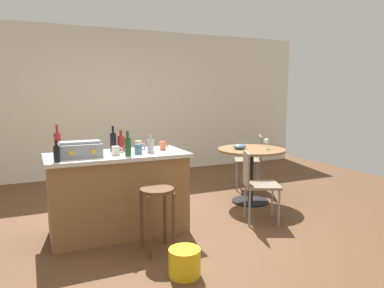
{
  "coord_description": "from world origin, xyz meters",
  "views": [
    {
      "loc": [
        -1.46,
        -3.85,
        1.53
      ],
      "look_at": [
        0.34,
        0.1,
        0.92
      ],
      "focal_mm": 33.66,
      "sensor_mm": 36.0,
      "label": 1
    }
  ],
  "objects_px": {
    "bottle_4": "(128,146)",
    "wine_glass": "(266,141)",
    "kitchen_island": "(118,193)",
    "bottle_6": "(128,144)",
    "cup_0": "(138,145)",
    "bottle_1": "(151,146)",
    "bottle_3": "(121,143)",
    "bottle_0": "(57,153)",
    "plastic_bucket": "(185,262)",
    "bottle_2": "(58,143)",
    "wooden_stool": "(157,206)",
    "bottle_5": "(113,142)",
    "cup_3": "(138,149)",
    "folding_chair_far": "(256,181)",
    "toolbox": "(80,150)",
    "cup_2": "(163,146)",
    "folding_chair_near": "(252,157)",
    "dining_table": "(251,162)",
    "serving_bowl": "(240,147)",
    "cup_1": "(116,151)"
  },
  "relations": [
    {
      "from": "bottle_4",
      "to": "wine_glass",
      "type": "height_order",
      "value": "bottle_4"
    },
    {
      "from": "kitchen_island",
      "to": "bottle_6",
      "type": "relative_size",
      "value": 6.26
    },
    {
      "from": "kitchen_island",
      "to": "cup_0",
      "type": "height_order",
      "value": "cup_0"
    },
    {
      "from": "bottle_1",
      "to": "bottle_3",
      "type": "relative_size",
      "value": 0.84
    },
    {
      "from": "bottle_0",
      "to": "plastic_bucket",
      "type": "height_order",
      "value": "bottle_0"
    },
    {
      "from": "bottle_2",
      "to": "cup_0",
      "type": "height_order",
      "value": "bottle_2"
    },
    {
      "from": "wooden_stool",
      "to": "bottle_5",
      "type": "bearing_deg",
      "value": 106.15
    },
    {
      "from": "wine_glass",
      "to": "bottle_4",
      "type": "bearing_deg",
      "value": -167.96
    },
    {
      "from": "bottle_4",
      "to": "cup_3",
      "type": "distance_m",
      "value": 0.16
    },
    {
      "from": "folding_chair_far",
      "to": "bottle_5",
      "type": "distance_m",
      "value": 1.73
    },
    {
      "from": "bottle_0",
      "to": "cup_0",
      "type": "relative_size",
      "value": 1.8
    },
    {
      "from": "bottle_6",
      "to": "wooden_stool",
      "type": "bearing_deg",
      "value": -81.36
    },
    {
      "from": "bottle_6",
      "to": "wine_glass",
      "type": "relative_size",
      "value": 1.66
    },
    {
      "from": "kitchen_island",
      "to": "bottle_3",
      "type": "relative_size",
      "value": 6.35
    },
    {
      "from": "wooden_stool",
      "to": "kitchen_island",
      "type": "bearing_deg",
      "value": 109.77
    },
    {
      "from": "toolbox",
      "to": "cup_0",
      "type": "distance_m",
      "value": 0.7
    },
    {
      "from": "bottle_1",
      "to": "cup_2",
      "type": "distance_m",
      "value": 0.22
    },
    {
      "from": "bottle_6",
      "to": "cup_0",
      "type": "xyz_separation_m",
      "value": [
        0.15,
        0.11,
        -0.04
      ]
    },
    {
      "from": "bottle_1",
      "to": "folding_chair_near",
      "type": "bearing_deg",
      "value": 27.11
    },
    {
      "from": "dining_table",
      "to": "bottle_2",
      "type": "xyz_separation_m",
      "value": [
        -2.54,
        -0.12,
        0.43
      ]
    },
    {
      "from": "wooden_stool",
      "to": "serving_bowl",
      "type": "xyz_separation_m",
      "value": [
        1.56,
        1.03,
        0.34
      ]
    },
    {
      "from": "toolbox",
      "to": "kitchen_island",
      "type": "bearing_deg",
      "value": 8.41
    },
    {
      "from": "folding_chair_near",
      "to": "wine_glass",
      "type": "bearing_deg",
      "value": -108.76
    },
    {
      "from": "toolbox",
      "to": "bottle_3",
      "type": "distance_m",
      "value": 0.53
    },
    {
      "from": "bottle_1",
      "to": "cup_2",
      "type": "relative_size",
      "value": 1.84
    },
    {
      "from": "cup_0",
      "to": "serving_bowl",
      "type": "bearing_deg",
      "value": 8.93
    },
    {
      "from": "bottle_0",
      "to": "bottle_1",
      "type": "bearing_deg",
      "value": 8.97
    },
    {
      "from": "cup_1",
      "to": "toolbox",
      "type": "bearing_deg",
      "value": 174.37
    },
    {
      "from": "cup_0",
      "to": "cup_2",
      "type": "bearing_deg",
      "value": -26.06
    },
    {
      "from": "cup_3",
      "to": "wooden_stool",
      "type": "bearing_deg",
      "value": -87.1
    },
    {
      "from": "cup_3",
      "to": "cup_2",
      "type": "bearing_deg",
      "value": 23.71
    },
    {
      "from": "folding_chair_near",
      "to": "bottle_2",
      "type": "distance_m",
      "value": 3.08
    },
    {
      "from": "cup_0",
      "to": "bottle_1",
      "type": "bearing_deg",
      "value": -74.3
    },
    {
      "from": "bottle_4",
      "to": "cup_0",
      "type": "distance_m",
      "value": 0.4
    },
    {
      "from": "folding_chair_far",
      "to": "wine_glass",
      "type": "distance_m",
      "value": 0.9
    },
    {
      "from": "cup_1",
      "to": "cup_3",
      "type": "relative_size",
      "value": 1.0
    },
    {
      "from": "bottle_5",
      "to": "cup_2",
      "type": "height_order",
      "value": "bottle_5"
    },
    {
      "from": "bottle_5",
      "to": "cup_1",
      "type": "distance_m",
      "value": 0.27
    },
    {
      "from": "bottle_0",
      "to": "cup_3",
      "type": "distance_m",
      "value": 0.84
    },
    {
      "from": "dining_table",
      "to": "plastic_bucket",
      "type": "height_order",
      "value": "dining_table"
    },
    {
      "from": "bottle_0",
      "to": "bottle_2",
      "type": "distance_m",
      "value": 0.47
    },
    {
      "from": "folding_chair_far",
      "to": "bottle_3",
      "type": "relative_size",
      "value": 3.6
    },
    {
      "from": "bottle_0",
      "to": "bottle_4",
      "type": "xyz_separation_m",
      "value": [
        0.7,
        0.06,
        0.02
      ]
    },
    {
      "from": "serving_bowl",
      "to": "bottle_5",
      "type": "bearing_deg",
      "value": -172.99
    },
    {
      "from": "cup_0",
      "to": "wine_glass",
      "type": "height_order",
      "value": "cup_0"
    },
    {
      "from": "kitchen_island",
      "to": "plastic_bucket",
      "type": "xyz_separation_m",
      "value": [
        0.28,
        -1.19,
        -0.33
      ]
    },
    {
      "from": "wine_glass",
      "to": "folding_chair_near",
      "type": "bearing_deg",
      "value": 71.24
    },
    {
      "from": "bottle_2",
      "to": "cup_1",
      "type": "xyz_separation_m",
      "value": [
        0.55,
        -0.31,
        -0.07
      ]
    },
    {
      "from": "bottle_0",
      "to": "cup_0",
      "type": "height_order",
      "value": "bottle_0"
    },
    {
      "from": "bottle_0",
      "to": "bottle_4",
      "type": "height_order",
      "value": "bottle_4"
    }
  ]
}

